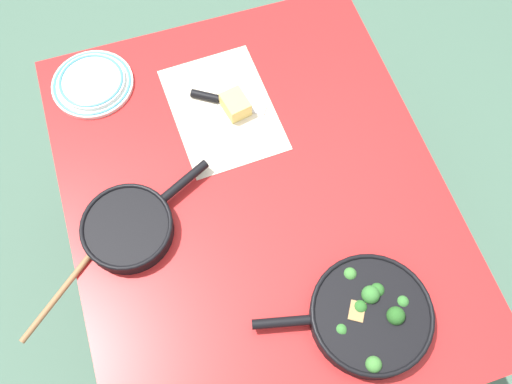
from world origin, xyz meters
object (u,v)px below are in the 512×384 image
(skillet_broccoli, at_px, (369,315))
(cheese_block, at_px, (235,105))
(skillet_eggs, at_px, (129,228))
(wooden_spoon, at_px, (85,261))
(grater_knife, at_px, (217,99))
(dinner_plate_stack, at_px, (92,83))

(skillet_broccoli, height_order, cheese_block, skillet_broccoli)
(skillet_eggs, bearing_deg, wooden_spoon, 172.83)
(grater_knife, bearing_deg, skillet_eggs, -102.33)
(wooden_spoon, height_order, dinner_plate_stack, dinner_plate_stack)
(skillet_broccoli, height_order, dinner_plate_stack, skillet_broccoli)
(cheese_block, distance_m, dinner_plate_stack, 0.43)
(skillet_broccoli, distance_m, grater_knife, 0.74)
(skillet_broccoli, xyz_separation_m, cheese_block, (-0.67, -0.13, -0.00))
(skillet_eggs, height_order, cheese_block, same)
(skillet_broccoli, xyz_separation_m, dinner_plate_stack, (-0.88, -0.51, -0.02))
(cheese_block, bearing_deg, skillet_eggs, -53.01)
(skillet_eggs, xyz_separation_m, wooden_spoon, (0.04, -0.13, -0.02))
(skillet_broccoli, relative_size, wooden_spoon, 1.37)
(wooden_spoon, xyz_separation_m, cheese_block, (-0.32, 0.50, 0.02))
(wooden_spoon, distance_m, dinner_plate_stack, 0.55)
(skillet_eggs, relative_size, grater_knife, 1.83)
(grater_knife, distance_m, dinner_plate_stack, 0.37)
(skillet_broccoli, height_order, grater_knife, skillet_broccoli)
(skillet_eggs, bearing_deg, cheese_block, 10.53)
(cheese_block, bearing_deg, skillet_broccoli, 10.98)
(skillet_eggs, xyz_separation_m, grater_knife, (-0.32, 0.33, -0.02))
(wooden_spoon, bearing_deg, skillet_eggs, -20.71)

